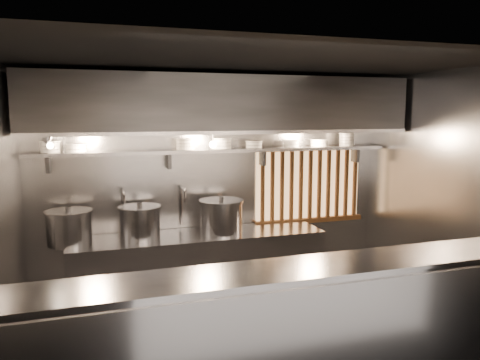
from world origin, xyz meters
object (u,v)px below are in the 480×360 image
pendant_bulb (213,145)px  stock_pot_right (221,216)px  stock_pot_left (69,227)px  stock_pot_mid (140,222)px  heat_lamp (47,140)px

pendant_bulb → stock_pot_right: pendant_bulb is taller
stock_pot_left → stock_pot_mid: 0.77m
pendant_bulb → stock_pot_right: size_ratio=0.33×
pendant_bulb → stock_pot_left: (-1.65, -0.05, -0.87)m
stock_pot_mid → stock_pot_right: 0.95m
heat_lamp → stock_pot_left: 1.03m
heat_lamp → stock_pot_right: bearing=7.6°
heat_lamp → pendant_bulb: size_ratio=1.87×
pendant_bulb → stock_pot_left: 1.87m
stock_pot_left → heat_lamp: bearing=-116.0°
heat_lamp → stock_pot_left: bearing=64.0°
pendant_bulb → stock_pot_right: 0.87m
stock_pot_right → heat_lamp: bearing=-172.4°
stock_pot_right → stock_pot_mid: bearing=176.1°
pendant_bulb → heat_lamp: bearing=-169.0°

